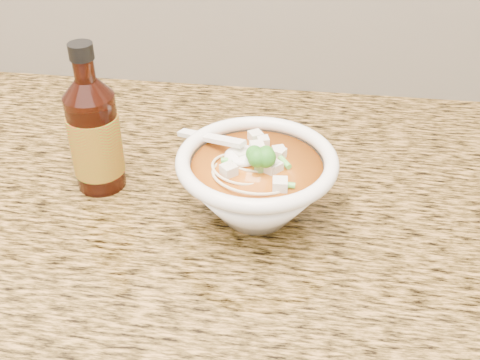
# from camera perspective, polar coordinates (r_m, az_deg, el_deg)

# --- Properties ---
(counter_slab) EXTENTS (4.00, 0.68, 0.04)m
(counter_slab) POSITION_cam_1_polar(r_m,az_deg,el_deg) (0.85, -15.44, -1.14)
(counter_slab) COLOR #A0733A
(counter_slab) RESTS_ON cabinet
(soup_bowl) EXTENTS (0.21, 0.19, 0.11)m
(soup_bowl) POSITION_cam_1_polar(r_m,az_deg,el_deg) (0.72, 1.56, -0.39)
(soup_bowl) COLOR white
(soup_bowl) RESTS_ON counter_slab
(hot_sauce_bottle) EXTENTS (0.08, 0.08, 0.20)m
(hot_sauce_bottle) POSITION_cam_1_polar(r_m,az_deg,el_deg) (0.78, -13.61, 4.10)
(hot_sauce_bottle) COLOR black
(hot_sauce_bottle) RESTS_ON counter_slab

